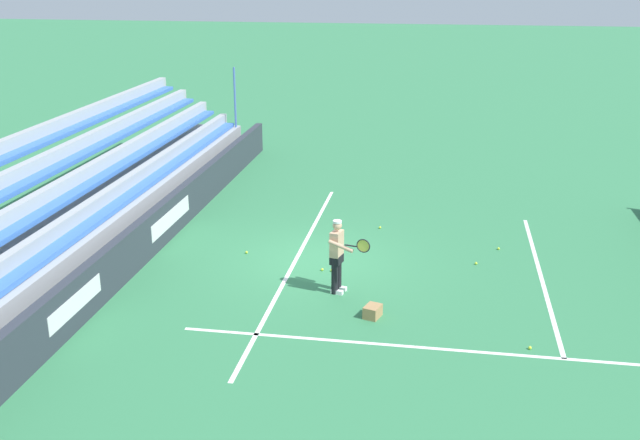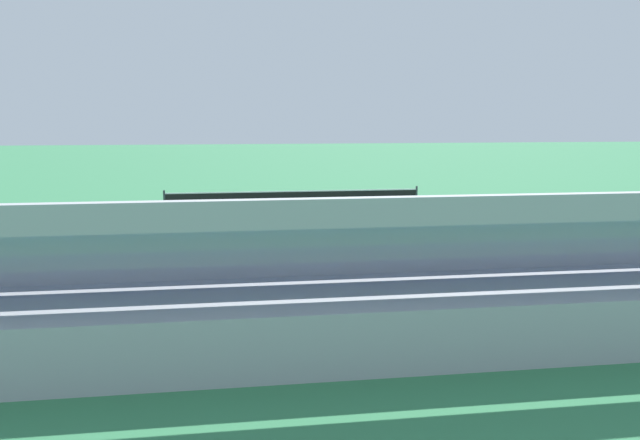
# 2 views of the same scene
# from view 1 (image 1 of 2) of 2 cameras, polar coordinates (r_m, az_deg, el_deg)

# --- Properties ---
(ground_plane) EXTENTS (160.00, 160.00, 0.00)m
(ground_plane) POSITION_cam_1_polar(r_m,az_deg,el_deg) (18.88, -0.34, -3.11)
(ground_plane) COLOR #337A4C
(court_baseline_white) EXTENTS (12.00, 0.10, 0.01)m
(court_baseline_white) POSITION_cam_1_polar(r_m,az_deg,el_deg) (18.96, -1.83, -3.01)
(court_baseline_white) COLOR white
(court_baseline_white) RESTS_ON ground
(court_sideline_white) EXTENTS (0.10, 12.00, 0.01)m
(court_sideline_white) POSITION_cam_1_polar(r_m,az_deg,el_deg) (14.94, 12.34, -9.83)
(court_sideline_white) COLOR white
(court_sideline_white) RESTS_ON ground
(court_service_line_white) EXTENTS (8.22, 0.10, 0.01)m
(court_service_line_white) POSITION_cam_1_polar(r_m,az_deg,el_deg) (18.80, 16.45, -4.02)
(court_service_line_white) COLOR white
(court_service_line_white) RESTS_ON ground
(back_wall_sponsor_board) EXTENTS (22.58, 0.25, 1.10)m
(back_wall_sponsor_board) POSITION_cam_1_polar(r_m,az_deg,el_deg) (19.81, -12.54, -0.80)
(back_wall_sponsor_board) COLOR #2D333D
(back_wall_sponsor_board) RESTS_ON ground
(bleacher_stand) EXTENTS (21.45, 3.20, 3.40)m
(bleacher_stand) POSITION_cam_1_polar(r_m,az_deg,el_deg) (20.67, -18.32, 0.12)
(bleacher_stand) COLOR #9EA3A8
(bleacher_stand) RESTS_ON ground
(tennis_player) EXTENTS (0.74, 0.95, 1.71)m
(tennis_player) POSITION_cam_1_polar(r_m,az_deg,el_deg) (16.79, 1.35, -2.71)
(tennis_player) COLOR black
(tennis_player) RESTS_ON ground
(ball_box_cardboard) EXTENTS (0.47, 0.41, 0.26)m
(ball_box_cardboard) POSITION_cam_1_polar(r_m,az_deg,el_deg) (15.95, 4.03, -6.97)
(ball_box_cardboard) COLOR #A87F51
(ball_box_cardboard) RESTS_ON ground
(tennis_ball_by_box) EXTENTS (0.07, 0.07, 0.07)m
(tennis_ball_by_box) POSITION_cam_1_polar(r_m,az_deg,el_deg) (18.21, 0.90, -3.85)
(tennis_ball_by_box) COLOR #CCE533
(tennis_ball_by_box) RESTS_ON ground
(tennis_ball_far_right) EXTENTS (0.07, 0.07, 0.07)m
(tennis_ball_far_right) POSITION_cam_1_polar(r_m,az_deg,el_deg) (20.12, 13.45, -2.13)
(tennis_ball_far_right) COLOR #CCE533
(tennis_ball_far_right) RESTS_ON ground
(tennis_ball_on_baseline) EXTENTS (0.07, 0.07, 0.07)m
(tennis_ball_on_baseline) POSITION_cam_1_polar(r_m,az_deg,el_deg) (21.19, 4.60, -0.57)
(tennis_ball_on_baseline) COLOR #CCE533
(tennis_ball_on_baseline) RESTS_ON ground
(tennis_ball_near_player) EXTENTS (0.07, 0.07, 0.07)m
(tennis_ball_near_player) POSITION_cam_1_polar(r_m,az_deg,el_deg) (15.26, 15.71, -9.36)
(tennis_ball_near_player) COLOR #CCE533
(tennis_ball_near_player) RESTS_ON ground
(tennis_ball_midcourt) EXTENTS (0.07, 0.07, 0.07)m
(tennis_ball_midcourt) POSITION_cam_1_polar(r_m,az_deg,el_deg) (19.41, -5.62, -2.47)
(tennis_ball_midcourt) COLOR #CCE533
(tennis_ball_midcourt) RESTS_ON ground
(tennis_ball_far_left) EXTENTS (0.07, 0.07, 0.07)m
(tennis_ball_far_left) POSITION_cam_1_polar(r_m,az_deg,el_deg) (18.25, 0.17, -3.79)
(tennis_ball_far_left) COLOR #CCE533
(tennis_ball_far_left) RESTS_ON ground
(tennis_ball_toward_net) EXTENTS (0.07, 0.07, 0.07)m
(tennis_ball_toward_net) POSITION_cam_1_polar(r_m,az_deg,el_deg) (19.02, 11.81, -3.25)
(tennis_ball_toward_net) COLOR #CCE533
(tennis_ball_toward_net) RESTS_ON ground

